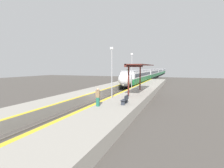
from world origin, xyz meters
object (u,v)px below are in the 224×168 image
at_px(platform_bench, 125,99).
at_px(railway_signal, 127,76).
at_px(lamppost_near, 112,69).
at_px(lamppost_mid, 132,69).
at_px(train, 154,73).
at_px(person_waiting, 98,97).

bearing_deg(platform_bench, railway_signal, 105.43).
xyz_separation_m(platform_bench, lamppost_near, (-2.44, 2.78, 2.84)).
height_order(lamppost_near, lamppost_mid, same).
bearing_deg(train, lamppost_near, -87.80).
distance_m(railway_signal, lamppost_near, 22.51).
relative_size(platform_bench, person_waiting, 0.84).
relative_size(person_waiting, railway_signal, 0.43).
height_order(person_waiting, lamppost_mid, lamppost_mid).
relative_size(platform_bench, lamppost_mid, 0.24).
bearing_deg(platform_bench, lamppost_near, 131.31).
bearing_deg(railway_signal, train, 86.09).
bearing_deg(lamppost_mid, train, 92.64).
relative_size(train, platform_bench, 62.81).
bearing_deg(lamppost_near, person_waiting, -85.43).
bearing_deg(person_waiting, platform_bench, 40.00).
height_order(person_waiting, lamppost_near, lamppost_near).
relative_size(railway_signal, lamppost_near, 0.68).
bearing_deg(lamppost_near, platform_bench, -48.69).
height_order(train, lamppost_near, lamppost_near).
height_order(platform_bench, lamppost_mid, lamppost_mid).
xyz_separation_m(train, person_waiting, (2.49, -59.77, -0.36)).
bearing_deg(person_waiting, lamppost_near, 94.57).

